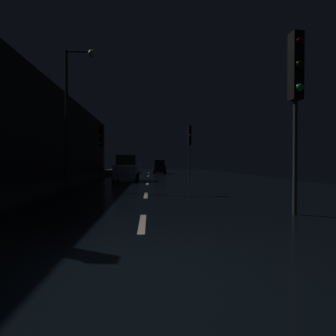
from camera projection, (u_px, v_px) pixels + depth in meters
name	position (u px, v px, depth m)	size (l,w,h in m)	color
ground	(148.00, 178.00, 28.35)	(25.40, 84.00, 0.02)	black
sidewalk_left	(82.00, 177.00, 27.93)	(4.40, 84.00, 0.15)	#33302D
building_facade_left	(41.00, 128.00, 24.20)	(0.80, 63.00, 8.96)	#2D2B28
lane_centerline	(148.00, 181.00, 23.31)	(0.16, 39.14, 0.01)	beige
traffic_light_far_left	(101.00, 140.00, 25.55)	(0.38, 0.48, 4.87)	#38383A
traffic_light_far_right	(190.00, 140.00, 28.73)	(0.35, 0.48, 5.26)	#38383A
traffic_light_near_right	(296.00, 82.00, 8.01)	(0.33, 0.47, 5.15)	#38383A
streetlamp_overhead	(75.00, 98.00, 15.69)	(1.70, 0.44, 7.74)	#2D2D30
car_approaching_headlights	(126.00, 169.00, 23.37)	(1.95, 4.23, 2.13)	#A5A8AD
car_distant_taillights	(159.00, 167.00, 39.73)	(1.77, 3.82, 1.93)	black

